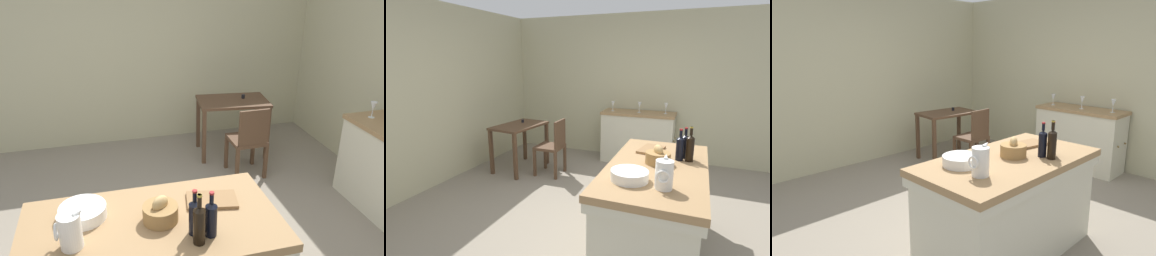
# 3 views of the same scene
# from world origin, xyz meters

# --- Properties ---
(ground_plane) EXTENTS (6.76, 6.76, 0.00)m
(ground_plane) POSITION_xyz_m (0.00, 0.00, 0.00)
(ground_plane) COLOR gray
(wall_back) EXTENTS (5.32, 0.12, 2.60)m
(wall_back) POSITION_xyz_m (0.00, 2.60, 1.30)
(wall_back) COLOR #B7B28E
(wall_back) RESTS_ON ground
(wall_right) EXTENTS (0.12, 5.20, 2.60)m
(wall_right) POSITION_xyz_m (2.60, 0.00, 1.30)
(wall_right) COLOR #B7B28E
(wall_right) RESTS_ON ground
(island_table) EXTENTS (1.64, 0.85, 0.88)m
(island_table) POSITION_xyz_m (-0.26, -0.62, 0.47)
(island_table) COLOR #99754C
(island_table) RESTS_ON ground
(side_cabinet) EXTENTS (0.52, 1.26, 0.91)m
(side_cabinet) POSITION_xyz_m (2.26, 0.03, 0.45)
(side_cabinet) COLOR #99754C
(side_cabinet) RESTS_ON ground
(writing_desk) EXTENTS (0.96, 0.66, 0.81)m
(writing_desk) POSITION_xyz_m (1.17, 1.77, 0.63)
(writing_desk) COLOR #513826
(writing_desk) RESTS_ON ground
(wooden_chair) EXTENTS (0.41, 0.41, 0.89)m
(wooden_chair) POSITION_xyz_m (1.15, 1.15, 0.48)
(wooden_chair) COLOR #513826
(wooden_chair) RESTS_ON ground
(pitcher) EXTENTS (0.17, 0.13, 0.26)m
(pitcher) POSITION_xyz_m (-0.74, -0.73, 0.99)
(pitcher) COLOR white
(pitcher) RESTS_ON island_table
(wash_bowl) EXTENTS (0.30, 0.30, 0.08)m
(wash_bowl) POSITION_xyz_m (-0.68, -0.46, 0.92)
(wash_bowl) COLOR white
(wash_bowl) RESTS_ON island_table
(bread_basket) EXTENTS (0.22, 0.22, 0.18)m
(bread_basket) POSITION_xyz_m (-0.21, -0.62, 0.94)
(bread_basket) COLOR olive
(bread_basket) RESTS_ON island_table
(cutting_board) EXTENTS (0.37, 0.26, 0.02)m
(cutting_board) POSITION_xyz_m (0.17, -0.50, 0.89)
(cutting_board) COLOR olive
(cutting_board) RESTS_ON island_table
(wine_bottle_dark) EXTENTS (0.07, 0.07, 0.30)m
(wine_bottle_dark) POSITION_xyz_m (0.06, -0.83, 1.00)
(wine_bottle_dark) COLOR black
(wine_bottle_dark) RESTS_ON island_table
(wine_bottle_amber) EXTENTS (0.07, 0.07, 0.30)m
(wine_bottle_amber) POSITION_xyz_m (-0.03, -0.79, 1.00)
(wine_bottle_amber) COLOR black
(wine_bottle_amber) RESTS_ON island_table
(wine_bottle_green) EXTENTS (0.07, 0.07, 0.33)m
(wine_bottle_green) POSITION_xyz_m (-0.03, -0.88, 1.01)
(wine_bottle_green) COLOR black
(wine_bottle_green) RESTS_ON island_table
(wine_glass_far_left) EXTENTS (0.07, 0.07, 0.18)m
(wine_glass_far_left) POSITION_xyz_m (2.27, -0.42, 1.03)
(wine_glass_far_left) COLOR white
(wine_glass_far_left) RESTS_ON side_cabinet
(wine_glass_left) EXTENTS (0.07, 0.07, 0.18)m
(wine_glass_left) POSITION_xyz_m (2.24, 0.02, 1.03)
(wine_glass_left) COLOR white
(wine_glass_left) RESTS_ON side_cabinet
(wine_glass_middle) EXTENTS (0.07, 0.07, 0.17)m
(wine_glass_middle) POSITION_xyz_m (2.22, 0.49, 1.02)
(wine_glass_middle) COLOR white
(wine_glass_middle) RESTS_ON side_cabinet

